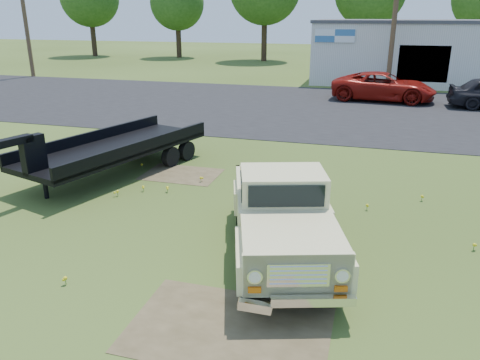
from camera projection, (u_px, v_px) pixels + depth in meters
The scene contains 11 objects.
ground at pixel (204, 232), 10.15m from camera, with size 140.00×140.00×0.00m, color #334516.
asphalt_lot at pixel (306, 108), 23.74m from camera, with size 90.00×14.00×0.02m, color black.
dirt_patch_a at pixel (229, 329), 7.04m from camera, with size 3.00×2.00×0.01m, color #483E26.
dirt_patch_b at pixel (182, 174), 13.84m from camera, with size 2.20×1.60×0.01m, color #483E26.
commercial_building at pixel (420, 51), 32.34m from camera, with size 14.20×8.20×4.15m.
utility_pole_west at pixel (24, 13), 34.28m from camera, with size 1.60×0.30×9.00m.
utility_pole_mid at pixel (395, 12), 27.50m from camera, with size 1.60×0.30×9.00m.
treeline_b at pixel (177, 3), 50.09m from camera, with size 5.76×5.76×8.57m.
vintage_pickup_truck at pixel (282, 214), 8.93m from camera, with size 1.86×4.79×1.74m, color #C8C386, non-canonical shape.
flatbed_trailer at pixel (115, 144), 13.70m from camera, with size 2.14×6.43×1.75m, color black, non-canonical shape.
red_pickup at pixel (383, 87), 25.45m from camera, with size 2.52×5.47×1.52m, color maroon.
Camera 1 is at (3.29, -8.61, 4.46)m, focal length 35.00 mm.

